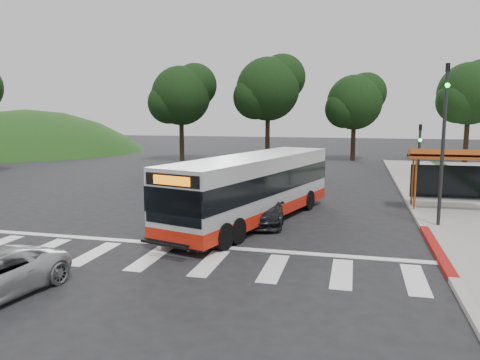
% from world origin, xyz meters
% --- Properties ---
extents(ground, '(140.00, 140.00, 0.00)m').
position_xyz_m(ground, '(0.00, 0.00, 0.00)').
color(ground, black).
rests_on(ground, ground).
extents(sidewalk_east, '(4.00, 40.00, 0.12)m').
position_xyz_m(sidewalk_east, '(11.00, 8.00, 0.06)').
color(sidewalk_east, gray).
rests_on(sidewalk_east, ground).
extents(curb_east, '(0.30, 40.00, 0.15)m').
position_xyz_m(curb_east, '(9.00, 8.00, 0.07)').
color(curb_east, '#9E9991').
rests_on(curb_east, ground).
extents(curb_east_red, '(0.32, 6.00, 0.15)m').
position_xyz_m(curb_east_red, '(9.00, -2.00, 0.08)').
color(curb_east_red, maroon).
rests_on(curb_east_red, ground).
extents(hillside_nw, '(44.00, 44.00, 10.00)m').
position_xyz_m(hillside_nw, '(-32.00, 30.00, 0.00)').
color(hillside_nw, '#183A12').
rests_on(hillside_nw, ground).
extents(crosswalk_ladder, '(18.00, 2.60, 0.01)m').
position_xyz_m(crosswalk_ladder, '(0.00, -5.00, 0.01)').
color(crosswalk_ladder, silver).
rests_on(crosswalk_ladder, ground).
extents(bus_shelter, '(4.20, 1.60, 2.86)m').
position_xyz_m(bus_shelter, '(10.80, 5.10, 2.35)').
color(bus_shelter, '#A1491A').
rests_on(bus_shelter, sidewalk_east).
extents(traffic_signal_ne_tall, '(0.18, 0.37, 6.50)m').
position_xyz_m(traffic_signal_ne_tall, '(9.60, 1.49, 3.88)').
color(traffic_signal_ne_tall, black).
rests_on(traffic_signal_ne_tall, ground).
extents(traffic_signal_ne_short, '(0.18, 0.37, 4.00)m').
position_xyz_m(traffic_signal_ne_short, '(9.60, 8.49, 2.48)').
color(traffic_signal_ne_short, black).
rests_on(traffic_signal_ne_short, ground).
extents(tree_ne_a, '(6.16, 5.74, 9.30)m').
position_xyz_m(tree_ne_a, '(16.08, 28.06, 6.39)').
color(tree_ne_a, black).
rests_on(tree_ne_a, parking_lot).
extents(tree_north_a, '(6.60, 6.15, 10.17)m').
position_xyz_m(tree_north_a, '(-1.92, 26.07, 6.92)').
color(tree_north_a, black).
rests_on(tree_north_a, ground).
extents(tree_north_b, '(5.72, 5.33, 8.43)m').
position_xyz_m(tree_north_b, '(6.07, 28.06, 5.66)').
color(tree_north_b, black).
rests_on(tree_north_b, ground).
extents(tree_north_c, '(6.16, 5.74, 9.30)m').
position_xyz_m(tree_north_c, '(-9.92, 24.06, 6.29)').
color(tree_north_c, black).
rests_on(tree_north_c, ground).
extents(transit_bus, '(5.30, 11.11, 2.81)m').
position_xyz_m(transit_bus, '(2.12, 0.73, 1.41)').
color(transit_bus, silver).
rests_on(transit_bus, ground).
extents(pedestrian, '(0.70, 0.47, 1.88)m').
position_xyz_m(pedestrian, '(1.08, -3.96, 0.94)').
color(pedestrian, white).
rests_on(pedestrian, ground).
extents(dark_sedan, '(2.36, 4.78, 1.33)m').
position_xyz_m(dark_sedan, '(2.50, 0.93, 0.67)').
color(dark_sedan, black).
rests_on(dark_sedan, ground).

